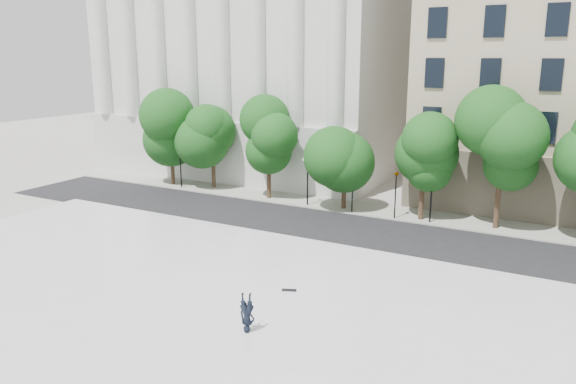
# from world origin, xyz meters

# --- Properties ---
(ground) EXTENTS (160.00, 160.00, 0.00)m
(ground) POSITION_xyz_m (0.00, 0.00, 0.00)
(ground) COLOR beige
(ground) RESTS_ON ground
(plaza) EXTENTS (44.00, 22.00, 0.45)m
(plaza) POSITION_xyz_m (0.00, 3.00, 0.23)
(plaza) COLOR silver
(plaza) RESTS_ON ground
(street) EXTENTS (60.00, 8.00, 0.02)m
(street) POSITION_xyz_m (0.00, 18.00, 0.01)
(street) COLOR black
(street) RESTS_ON ground
(far_sidewalk) EXTENTS (60.00, 4.00, 0.12)m
(far_sidewalk) POSITION_xyz_m (0.00, 24.00, 0.06)
(far_sidewalk) COLOR #A9A79C
(far_sidewalk) RESTS_ON ground
(building_west) EXTENTS (31.50, 27.65, 25.60)m
(building_west) POSITION_xyz_m (-17.00, 38.57, 12.89)
(building_west) COLOR silver
(building_west) RESTS_ON ground
(traffic_light_west) EXTENTS (1.06, 1.72, 4.19)m
(traffic_light_west) POSITION_xyz_m (-0.85, 22.30, 3.69)
(traffic_light_west) COLOR black
(traffic_light_west) RESTS_ON ground
(traffic_light_east) EXTENTS (0.61, 1.70, 4.17)m
(traffic_light_east) POSITION_xyz_m (2.58, 22.30, 3.67)
(traffic_light_east) COLOR black
(traffic_light_east) RESTS_ON ground
(person_lying) EXTENTS (1.17, 1.89, 0.48)m
(person_lying) POSITION_xyz_m (2.83, 1.51, 0.69)
(person_lying) COLOR black
(person_lying) RESTS_ON plaza
(skateboard) EXTENTS (0.75, 0.46, 0.08)m
(skateboard) POSITION_xyz_m (2.35, 6.16, 0.49)
(skateboard) COLOR black
(skateboard) RESTS_ON plaza
(street_trees) EXTENTS (45.52, 5.43, 7.95)m
(street_trees) POSITION_xyz_m (0.68, 23.51, 5.27)
(street_trees) COLOR #382619
(street_trees) RESTS_ON ground
(lamp_posts) EXTENTS (36.47, 0.28, 4.54)m
(lamp_posts) POSITION_xyz_m (-0.32, 22.60, 2.88)
(lamp_posts) COLOR black
(lamp_posts) RESTS_ON ground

